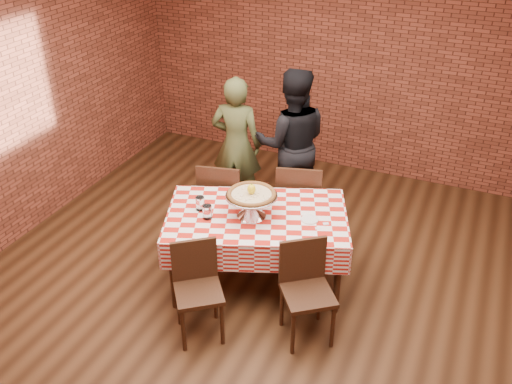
% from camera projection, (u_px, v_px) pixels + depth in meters
% --- Properties ---
extents(ground, '(6.00, 6.00, 0.00)m').
position_uv_depth(ground, '(254.00, 305.00, 5.19)').
color(ground, black).
rests_on(ground, ground).
extents(back_wall, '(5.50, 0.00, 5.50)m').
position_uv_depth(back_wall, '(354.00, 59.00, 6.83)').
color(back_wall, brown).
rests_on(back_wall, ground).
extents(table, '(1.84, 1.47, 0.75)m').
position_uv_depth(table, '(257.00, 249.00, 5.30)').
color(table, '#3A1E12').
rests_on(table, ground).
extents(tablecloth, '(1.89, 1.52, 0.28)m').
position_uv_depth(tablecloth, '(257.00, 227.00, 5.18)').
color(tablecloth, red).
rests_on(tablecloth, table).
extents(pizza_stand, '(0.56, 0.56, 0.21)m').
position_uv_depth(pizza_stand, '(252.00, 205.00, 5.04)').
color(pizza_stand, silver).
rests_on(pizza_stand, tablecloth).
extents(pizza, '(0.51, 0.51, 0.03)m').
position_uv_depth(pizza, '(251.00, 195.00, 4.99)').
color(pizza, beige).
rests_on(pizza, pizza_stand).
extents(lemon, '(0.09, 0.09, 0.10)m').
position_uv_depth(lemon, '(251.00, 189.00, 4.96)').
color(lemon, yellow).
rests_on(lemon, pizza).
extents(water_glass_left, '(0.11, 0.11, 0.13)m').
position_uv_depth(water_glass_left, '(207.00, 212.00, 5.02)').
color(water_glass_left, white).
rests_on(water_glass_left, tablecloth).
extents(water_glass_right, '(0.11, 0.11, 0.13)m').
position_uv_depth(water_glass_right, '(200.00, 203.00, 5.15)').
color(water_glass_right, white).
rests_on(water_glass_right, tablecloth).
extents(side_plate, '(0.20, 0.20, 0.01)m').
position_uv_depth(side_plate, '(310.00, 219.00, 5.03)').
color(side_plate, white).
rests_on(side_plate, tablecloth).
extents(sweetener_packet_a, '(0.06, 0.05, 0.00)m').
position_uv_depth(sweetener_packet_a, '(318.00, 228.00, 4.91)').
color(sweetener_packet_a, white).
rests_on(sweetener_packet_a, tablecloth).
extents(sweetener_packet_b, '(0.06, 0.06, 0.00)m').
position_uv_depth(sweetener_packet_b, '(326.00, 224.00, 4.97)').
color(sweetener_packet_b, white).
rests_on(sweetener_packet_b, tablecloth).
extents(condiment_caddy, '(0.11, 0.10, 0.13)m').
position_uv_depth(condiment_caddy, '(263.00, 190.00, 5.36)').
color(condiment_caddy, silver).
rests_on(condiment_caddy, tablecloth).
extents(chair_near_left, '(0.53, 0.53, 0.86)m').
position_uv_depth(chair_near_left, '(199.00, 295.00, 4.66)').
color(chair_near_left, '#3A1E12').
rests_on(chair_near_left, ground).
extents(chair_near_right, '(0.56, 0.56, 0.88)m').
position_uv_depth(chair_near_right, '(308.00, 296.00, 4.64)').
color(chair_near_right, '#3A1E12').
rests_on(chair_near_right, ground).
extents(chair_far_left, '(0.53, 0.53, 0.92)m').
position_uv_depth(chair_far_left, '(224.00, 198.00, 5.93)').
color(chair_far_left, '#3A1E12').
rests_on(chair_far_left, ground).
extents(chair_far_right, '(0.56, 0.56, 0.94)m').
position_uv_depth(chair_far_right, '(299.00, 200.00, 5.89)').
color(chair_far_right, '#3A1E12').
rests_on(chair_far_right, ground).
extents(diner_olive, '(0.62, 0.46, 1.57)m').
position_uv_depth(diner_olive, '(236.00, 144.00, 6.31)').
color(diner_olive, '#474F29').
rests_on(diner_olive, ground).
extents(diner_black, '(1.01, 0.91, 1.69)m').
position_uv_depth(diner_black, '(292.00, 143.00, 6.20)').
color(diner_black, black).
rests_on(diner_black, ground).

